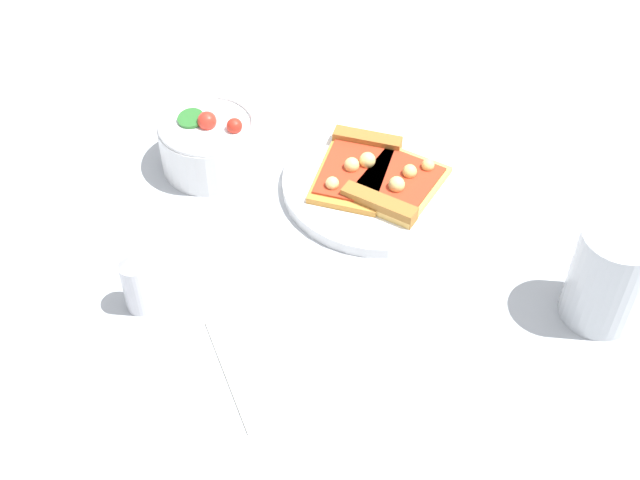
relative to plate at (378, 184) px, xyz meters
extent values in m
plane|color=#B2B7BC|center=(0.00, 0.01, -0.01)|extent=(2.40, 2.40, 0.00)
cylinder|color=white|center=(0.00, 0.00, 0.00)|extent=(0.23, 0.23, 0.01)
cube|color=#E5B256|center=(-0.02, 0.02, 0.01)|extent=(0.14, 0.14, 0.01)
cube|color=#A36B2D|center=(0.01, 0.05, 0.02)|extent=(0.08, 0.08, 0.02)
cube|color=red|center=(-0.02, 0.02, 0.02)|extent=(0.12, 0.12, 0.00)
sphere|color=#EAD172|center=(-0.06, 0.00, 0.02)|extent=(0.02, 0.02, 0.02)
sphere|color=#EAD172|center=(-0.03, 0.01, 0.02)|extent=(0.02, 0.02, 0.02)
sphere|color=#F2D87F|center=(-0.01, 0.03, 0.02)|extent=(0.02, 0.02, 0.02)
cube|color=gold|center=(0.02, -0.01, 0.01)|extent=(0.13, 0.15, 0.01)
cube|color=#A36B2D|center=(0.00, -0.06, 0.02)|extent=(0.08, 0.06, 0.02)
cube|color=red|center=(0.02, -0.01, 0.02)|extent=(0.12, 0.13, 0.00)
sphere|color=#F2D87F|center=(0.01, -0.02, 0.02)|extent=(0.02, 0.02, 0.02)
sphere|color=#F2D87F|center=(0.03, -0.01, 0.02)|extent=(0.02, 0.02, 0.02)
sphere|color=#F2D87F|center=(0.06, 0.01, 0.02)|extent=(0.02, 0.02, 0.02)
cylinder|color=white|center=(0.19, -0.09, 0.02)|extent=(0.12, 0.12, 0.06)
torus|color=white|center=(0.19, -0.09, 0.06)|extent=(0.12, 0.12, 0.01)
sphere|color=red|center=(0.16, -0.07, 0.06)|extent=(0.02, 0.02, 0.02)
sphere|color=red|center=(0.19, -0.09, 0.06)|extent=(0.02, 0.02, 0.02)
sphere|color=red|center=(0.19, -0.09, 0.06)|extent=(0.02, 0.02, 0.02)
cylinder|color=#2D722D|center=(0.20, -0.10, 0.06)|extent=(0.05, 0.05, 0.01)
cylinder|color=silver|center=(-0.17, 0.23, 0.05)|extent=(0.08, 0.08, 0.11)
cylinder|color=black|center=(-0.17, 0.23, 0.05)|extent=(0.07, 0.07, 0.10)
cube|color=silver|center=(0.16, 0.22, -0.01)|extent=(0.14, 0.16, 0.00)
cylinder|color=silver|center=(0.29, 0.12, 0.02)|extent=(0.03, 0.03, 0.06)
cone|color=silver|center=(0.29, 0.12, 0.06)|extent=(0.03, 0.03, 0.01)
camera|label=1|loc=(0.23, 0.72, 0.68)|focal=48.07mm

